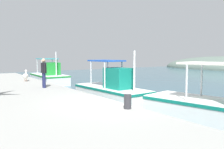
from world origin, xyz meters
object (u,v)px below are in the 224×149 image
pelican (26,76)px  fisherman_standing (44,72)px  fishing_boat_nearest (49,77)px  fishing_boat_second (112,91)px  mooring_bollard_nearest (128,101)px

pelican → fisherman_standing: size_ratio=0.57×
fishing_boat_nearest → pelican: bearing=-38.5°
fishing_boat_second → mooring_bollard_nearest: fishing_boat_second is taller
fisherman_standing → mooring_bollard_nearest: 6.91m
fishing_boat_second → fisherman_standing: size_ratio=3.09×
pelican → mooring_bollard_nearest: bearing=3.8°
fisherman_standing → mooring_bollard_nearest: size_ratio=3.26×
mooring_bollard_nearest → fishing_boat_second: bearing=151.9°
fishing_boat_nearest → mooring_bollard_nearest: 14.88m
mooring_bollard_nearest → pelican: bearing=-176.2°
fishing_boat_nearest → fisherman_standing: fishing_boat_nearest is taller
fisherman_standing → fishing_boat_nearest: bearing=158.5°
fishing_boat_second → pelican: fishing_boat_second is taller
fishing_boat_nearest → pelican: size_ratio=5.43×
fishing_boat_second → mooring_bollard_nearest: (4.28, -2.29, 0.38)m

